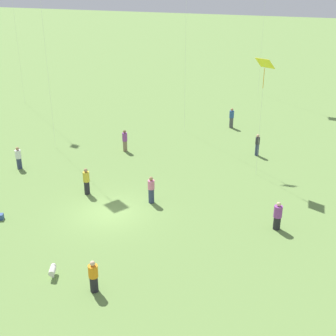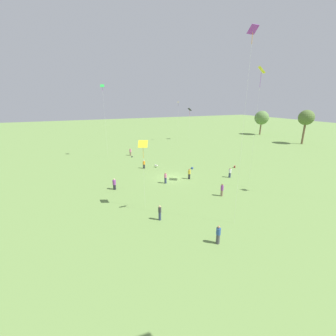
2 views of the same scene
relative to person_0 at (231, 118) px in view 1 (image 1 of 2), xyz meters
name	(u,v)px [view 1 (image 1 of 2)]	position (x,y,z in m)	size (l,w,h in m)	color
ground_plane	(110,213)	(-18.01, 3.50, -0.90)	(240.00, 240.00, 0.00)	#6B8E47
person_0	(231,118)	(0.00, 0.00, 0.00)	(0.58, 0.58, 1.81)	#4C4C51
person_1	(257,145)	(-5.98, -3.29, -0.03)	(0.48, 0.48, 1.73)	#333D5B
person_2	(125,141)	(-8.47, 6.72, -0.03)	(0.47, 0.47, 1.75)	#847056
person_3	(278,216)	(-16.62, -6.13, -0.09)	(0.48, 0.48, 1.68)	#232328
person_4	(151,190)	(-15.95, 1.62, -0.04)	(0.56, 0.56, 1.74)	#333D5B
person_6	(19,158)	(-14.15, 12.54, -0.09)	(0.56, 0.56, 1.65)	#333D5B
person_7	(86,181)	(-16.20, 5.96, -0.02)	(0.55, 0.55, 1.78)	#232328
person_8	(93,277)	(-24.84, 0.98, -0.11)	(0.56, 0.56, 1.61)	#232328
kite_4	(265,66)	(-9.54, -3.82, 6.69)	(1.18, 1.30, 8.15)	yellow
dog_0	(53,270)	(-24.49, 3.35, -0.54)	(0.73, 0.49, 0.54)	silver
picnic_bag_2	(1,217)	(-20.79, 9.13, -0.73)	(0.43, 0.41, 0.34)	#33518C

